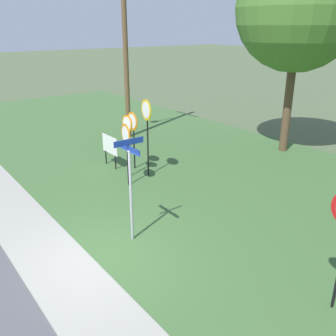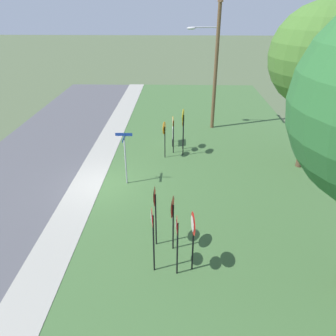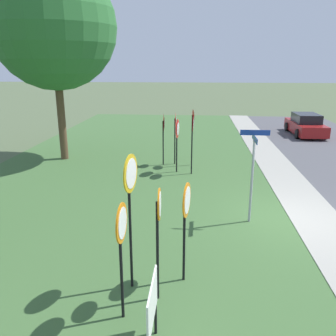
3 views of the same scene
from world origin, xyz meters
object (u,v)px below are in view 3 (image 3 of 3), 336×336
(stop_sign_far_left, at_px, (131,193))
(parked_sedan_distant, at_px, (306,125))
(yield_sign_far_right, at_px, (178,133))
(street_name_post, at_px, (253,168))
(oak_tree_right, at_px, (54,27))
(yield_sign_near_left, at_px, (176,126))
(yield_sign_center, at_px, (193,124))
(notice_board, at_px, (152,307))
(stop_sign_near_right, at_px, (159,223))
(yield_sign_near_right, at_px, (193,130))
(stop_sign_near_left, at_px, (122,237))
(yield_sign_far_left, at_px, (164,127))
(stop_sign_far_center, at_px, (186,211))

(stop_sign_far_left, bearing_deg, parked_sedan_distant, -17.26)
(yield_sign_far_right, distance_m, parked_sedan_distant, 12.12)
(street_name_post, relative_size, oak_tree_right, 0.31)
(yield_sign_near_left, distance_m, street_name_post, 6.58)
(yield_sign_center, distance_m, parked_sedan_distant, 10.90)
(stop_sign_far_left, bearing_deg, notice_board, -151.33)
(stop_sign_near_right, distance_m, stop_sign_far_left, 0.81)
(stop_sign_near_right, relative_size, yield_sign_near_right, 0.92)
(oak_tree_right, bearing_deg, stop_sign_near_left, -154.60)
(stop_sign_near_left, height_order, parked_sedan_distant, stop_sign_near_left)
(yield_sign_near_right, bearing_deg, notice_board, 177.73)
(stop_sign_near_right, xyz_separation_m, yield_sign_far_left, (9.63, 0.80, 0.11))
(yield_sign_near_right, xyz_separation_m, yield_sign_center, (1.33, 0.02, 0.00))
(yield_sign_near_right, relative_size, yield_sign_far_right, 1.11)
(yield_sign_far_left, distance_m, yield_sign_center, 1.31)
(notice_board, bearing_deg, yield_sign_far_left, 4.60)
(stop_sign_near_right, xyz_separation_m, street_name_post, (3.78, -2.28, -0.01))
(yield_sign_far_left, bearing_deg, yield_sign_near_left, -75.43)
(stop_sign_near_left, xyz_separation_m, yield_sign_center, (10.29, -1.08, 0.27))
(yield_sign_near_left, xyz_separation_m, parked_sedan_distant, (7.86, -8.08, -1.15))
(stop_sign_near_left, distance_m, stop_sign_far_center, 1.65)
(yield_sign_far_left, xyz_separation_m, street_name_post, (-5.84, -3.08, -0.11))
(yield_sign_near_left, xyz_separation_m, yield_sign_far_left, (-0.21, 0.52, -0.00))
(street_name_post, bearing_deg, stop_sign_far_left, 140.85)
(stop_sign_near_right, bearing_deg, stop_sign_far_left, 56.78)
(parked_sedan_distant, bearing_deg, stop_sign_near_right, 155.43)
(stop_sign_near_right, xyz_separation_m, yield_sign_near_right, (8.37, -0.52, 0.24))
(yield_sign_near_right, bearing_deg, oak_tree_right, 73.09)
(stop_sign_far_left, bearing_deg, oak_tree_right, 35.96)
(yield_sign_far_left, relative_size, street_name_post, 0.86)
(notice_board, bearing_deg, stop_sign_near_left, 39.51)
(notice_board, bearing_deg, yield_sign_center, -2.17)
(yield_sign_near_left, height_order, parked_sedan_distant, yield_sign_near_left)
(yield_sign_center, relative_size, street_name_post, 0.94)
(yield_sign_center, xyz_separation_m, parked_sedan_distant, (7.99, -7.30, -1.29))
(yield_sign_far_left, bearing_deg, stop_sign_far_center, -179.36)
(stop_sign_far_left, xyz_separation_m, oak_tree_right, (10.00, 5.19, 3.97))
(yield_sign_far_left, height_order, parked_sedan_distant, yield_sign_far_left)
(yield_sign_near_left, xyz_separation_m, yield_sign_center, (-0.13, -0.78, 0.14))
(stop_sign_far_left, height_order, parked_sedan_distant, stop_sign_far_left)
(oak_tree_right, relative_size, parked_sedan_distant, 2.10)
(stop_sign_near_left, bearing_deg, stop_sign_far_left, 2.51)
(oak_tree_right, bearing_deg, notice_board, -153.58)
(stop_sign_near_right, height_order, yield_sign_far_left, yield_sign_far_left)
(yield_sign_far_left, bearing_deg, street_name_post, -159.77)
(stop_sign_near_left, relative_size, yield_sign_far_left, 0.96)
(stop_sign_near_left, xyz_separation_m, yield_sign_far_left, (10.21, 0.22, 0.13))
(notice_board, distance_m, oak_tree_right, 14.06)
(yield_sign_near_right, xyz_separation_m, oak_tree_right, (1.98, 6.29, 4.17))
(stop_sign_near_right, height_order, street_name_post, street_name_post)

